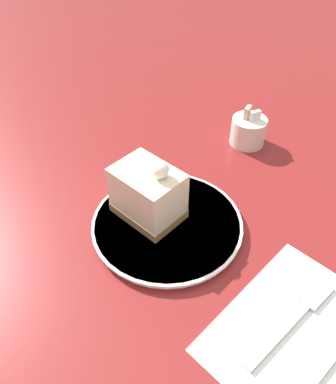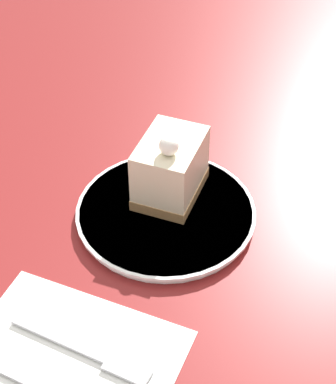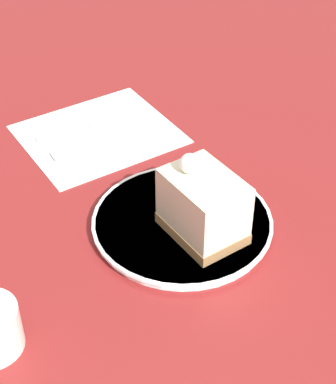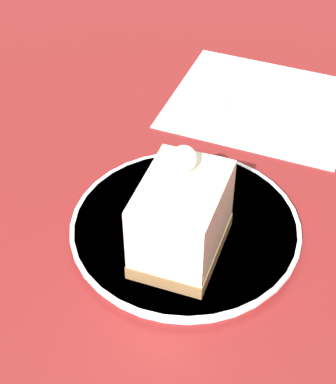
{
  "view_description": "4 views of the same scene",
  "coord_description": "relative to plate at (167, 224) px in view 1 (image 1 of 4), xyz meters",
  "views": [
    {
      "loc": [
        0.28,
        -0.25,
        0.42
      ],
      "look_at": [
        -0.0,
        0.02,
        0.05
      ],
      "focal_mm": 35.0,
      "sensor_mm": 36.0,
      "label": 1
    },
    {
      "loc": [
        0.53,
        0.23,
        0.56
      ],
      "look_at": [
        0.02,
        0.01,
        0.05
      ],
      "focal_mm": 60.0,
      "sensor_mm": 36.0,
      "label": 2
    },
    {
      "loc": [
        -0.48,
        0.34,
        0.53
      ],
      "look_at": [
        0.01,
        0.03,
        0.06
      ],
      "focal_mm": 60.0,
      "sensor_mm": 36.0,
      "label": 3
    },
    {
      "loc": [
        -0.39,
        -0.14,
        0.45
      ],
      "look_at": [
        0.0,
        0.02,
        0.06
      ],
      "focal_mm": 60.0,
      "sensor_mm": 36.0,
      "label": 4
    }
  ],
  "objects": [
    {
      "name": "ground_plane",
      "position": [
        -0.01,
        -0.01,
        -0.01
      ],
      "size": [
        4.0,
        4.0,
        0.0
      ],
      "primitive_type": "plane",
      "color": "maroon"
    },
    {
      "name": "cake_slice",
      "position": [
        -0.03,
        -0.01,
        0.05
      ],
      "size": [
        0.1,
        0.07,
        0.1
      ],
      "rotation": [
        0.0,
        0.0,
        0.04
      ],
      "color": "olive",
      "rests_on": "plate"
    },
    {
      "name": "sugar_bowl",
      "position": [
        -0.05,
        0.26,
        0.02
      ],
      "size": [
        0.06,
        0.06,
        0.07
      ],
      "color": "silver",
      "rests_on": "ground_plane"
    },
    {
      "name": "plate",
      "position": [
        0.0,
        0.0,
        0.0
      ],
      "size": [
        0.22,
        0.22,
        0.01
      ],
      "color": "white",
      "rests_on": "ground_plane"
    },
    {
      "name": "fork",
      "position": [
        0.21,
        0.01,
        -0.0
      ],
      "size": [
        0.02,
        0.16,
        0.0
      ],
      "rotation": [
        0.0,
        0.0,
        -0.05
      ],
      "color": "#B2B2B7",
      "rests_on": "napkin"
    },
    {
      "name": "knife",
      "position": [
        0.26,
        -0.02,
        -0.0
      ],
      "size": [
        0.02,
        0.17,
        0.0
      ],
      "rotation": [
        0.0,
        0.0,
        -0.05
      ],
      "color": "#B2B2B7",
      "rests_on": "napkin"
    },
    {
      "name": "napkin",
      "position": [
        0.24,
        -0.0,
        -0.01
      ],
      "size": [
        0.19,
        0.22,
        0.0
      ],
      "rotation": [
        0.0,
        0.0,
        0.01
      ],
      "color": "white",
      "rests_on": "ground_plane"
    }
  ]
}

